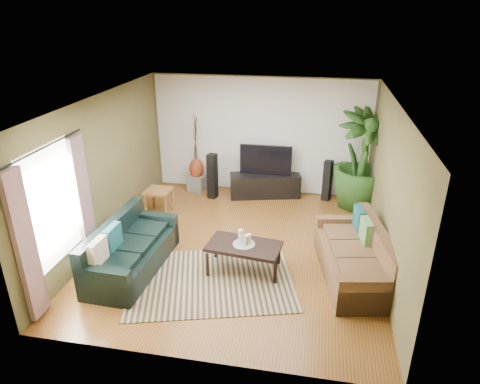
% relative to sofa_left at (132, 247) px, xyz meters
% --- Properties ---
extents(floor, '(5.50, 5.50, 0.00)m').
position_rel_sofa_left_xyz_m(floor, '(1.61, 0.97, -0.42)').
color(floor, brown).
rests_on(floor, ground).
extents(ceiling, '(5.50, 5.50, 0.00)m').
position_rel_sofa_left_xyz_m(ceiling, '(1.61, 0.97, 2.28)').
color(ceiling, white).
rests_on(ceiling, ground).
extents(wall_back, '(5.00, 0.00, 5.00)m').
position_rel_sofa_left_xyz_m(wall_back, '(1.61, 3.72, 0.93)').
color(wall_back, brown).
rests_on(wall_back, ground).
extents(wall_front, '(5.00, 0.00, 5.00)m').
position_rel_sofa_left_xyz_m(wall_front, '(1.61, -1.78, 0.93)').
color(wall_front, brown).
rests_on(wall_front, ground).
extents(wall_left, '(0.00, 5.50, 5.50)m').
position_rel_sofa_left_xyz_m(wall_left, '(-0.89, 0.97, 0.92)').
color(wall_left, brown).
rests_on(wall_left, ground).
extents(wall_right, '(0.00, 5.50, 5.50)m').
position_rel_sofa_left_xyz_m(wall_right, '(4.11, 0.97, 0.92)').
color(wall_right, brown).
rests_on(wall_right, ground).
extents(backwall_panel, '(4.90, 0.00, 4.90)m').
position_rel_sofa_left_xyz_m(backwall_panel, '(1.61, 3.71, 0.93)').
color(backwall_panel, white).
rests_on(backwall_panel, ground).
extents(window_pane, '(0.00, 1.80, 1.80)m').
position_rel_sofa_left_xyz_m(window_pane, '(-0.87, -0.63, 0.97)').
color(window_pane, white).
rests_on(window_pane, ground).
extents(curtain_near, '(0.08, 0.35, 2.20)m').
position_rel_sofa_left_xyz_m(curtain_near, '(-0.82, -1.38, 0.72)').
color(curtain_near, gray).
rests_on(curtain_near, ground).
extents(curtain_far, '(0.08, 0.35, 2.20)m').
position_rel_sofa_left_xyz_m(curtain_far, '(-0.82, 0.12, 0.72)').
color(curtain_far, gray).
rests_on(curtain_far, ground).
extents(curtain_rod, '(0.03, 1.90, 0.03)m').
position_rel_sofa_left_xyz_m(curtain_rod, '(-0.82, -0.63, 1.87)').
color(curtain_rod, black).
rests_on(curtain_rod, ground).
extents(sofa_left, '(0.96, 2.06, 0.85)m').
position_rel_sofa_left_xyz_m(sofa_left, '(0.00, 0.00, 0.00)').
color(sofa_left, black).
rests_on(sofa_left, floor).
extents(sofa_right, '(1.28, 2.20, 0.85)m').
position_rel_sofa_left_xyz_m(sofa_right, '(3.62, 0.48, 0.00)').
color(sofa_right, brown).
rests_on(sofa_right, floor).
extents(area_rug, '(3.04, 2.51, 0.01)m').
position_rel_sofa_left_xyz_m(area_rug, '(1.37, -0.08, -0.42)').
color(area_rug, tan).
rests_on(area_rug, floor).
extents(coffee_table, '(1.27, 0.80, 0.49)m').
position_rel_sofa_left_xyz_m(coffee_table, '(1.84, 0.32, -0.18)').
color(coffee_table, black).
rests_on(coffee_table, floor).
extents(candle_tray, '(0.37, 0.37, 0.02)m').
position_rel_sofa_left_xyz_m(candle_tray, '(1.84, 0.32, 0.07)').
color(candle_tray, gray).
rests_on(candle_tray, coffee_table).
extents(candle_tall, '(0.08, 0.08, 0.24)m').
position_rel_sofa_left_xyz_m(candle_tall, '(1.78, 0.35, 0.20)').
color(candle_tall, white).
rests_on(candle_tall, candle_tray).
extents(candle_mid, '(0.08, 0.08, 0.18)m').
position_rel_sofa_left_xyz_m(candle_mid, '(1.88, 0.28, 0.17)').
color(candle_mid, beige).
rests_on(candle_mid, candle_tray).
extents(candle_short, '(0.08, 0.08, 0.15)m').
position_rel_sofa_left_xyz_m(candle_short, '(1.91, 0.38, 0.16)').
color(candle_short, beige).
rests_on(candle_short, candle_tray).
extents(tv_stand, '(1.67, 0.85, 0.53)m').
position_rel_sofa_left_xyz_m(tv_stand, '(1.78, 3.41, -0.16)').
color(tv_stand, black).
rests_on(tv_stand, floor).
extents(television, '(1.18, 0.06, 0.70)m').
position_rel_sofa_left_xyz_m(television, '(1.78, 3.43, 0.46)').
color(television, black).
rests_on(television, tv_stand).
extents(speaker_left, '(0.23, 0.25, 1.05)m').
position_rel_sofa_left_xyz_m(speaker_left, '(0.61, 3.12, 0.10)').
color(speaker_left, black).
rests_on(speaker_left, floor).
extents(speaker_right, '(0.22, 0.23, 0.94)m').
position_rel_sofa_left_xyz_m(speaker_right, '(3.19, 3.47, 0.04)').
color(speaker_right, black).
rests_on(speaker_right, floor).
extents(potted_plant, '(1.63, 1.63, 2.16)m').
position_rel_sofa_left_xyz_m(potted_plant, '(3.86, 3.27, 0.65)').
color(potted_plant, '#234C19').
rests_on(potted_plant, floor).
extents(plant_pot, '(0.40, 0.40, 0.31)m').
position_rel_sofa_left_xyz_m(plant_pot, '(3.86, 3.27, -0.27)').
color(plant_pot, black).
rests_on(plant_pot, floor).
extents(pedestal, '(0.44, 0.44, 0.38)m').
position_rel_sofa_left_xyz_m(pedestal, '(0.13, 3.47, -0.24)').
color(pedestal, gray).
rests_on(pedestal, floor).
extents(vase, '(0.35, 0.35, 0.48)m').
position_rel_sofa_left_xyz_m(vase, '(0.13, 3.47, 0.13)').
color(vase, maroon).
rests_on(vase, pedestal).
extents(side_table, '(0.54, 0.54, 0.54)m').
position_rel_sofa_left_xyz_m(side_table, '(-0.31, 2.10, -0.15)').
color(side_table, olive).
rests_on(side_table, floor).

